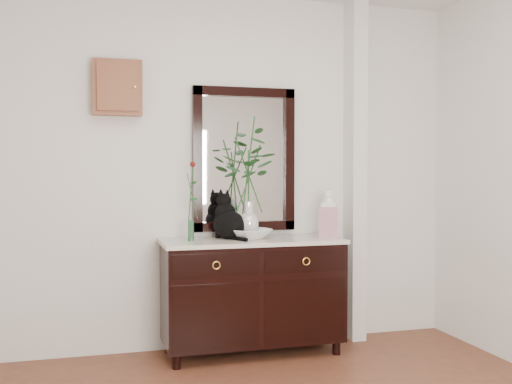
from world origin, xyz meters
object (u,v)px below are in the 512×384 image
object	(u,v)px
cat	(229,216)
lotus_bowl	(249,234)
ginger_jar	(328,213)
sideboard	(252,290)

from	to	relation	value
cat	lotus_bowl	world-z (taller)	cat
cat	ginger_jar	distance (m)	0.74
lotus_bowl	ginger_jar	xyz separation A→B (m)	(0.59, -0.09, 0.15)
sideboard	ginger_jar	size ratio (longest dim) A/B	3.56
lotus_bowl	ginger_jar	size ratio (longest dim) A/B	0.83
lotus_bowl	ginger_jar	bearing A→B (deg)	-8.48
cat	sideboard	bearing A→B (deg)	-46.50
cat	ginger_jar	size ratio (longest dim) A/B	0.92
lotus_bowl	cat	bearing A→B (deg)	161.17
lotus_bowl	ginger_jar	distance (m)	0.62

